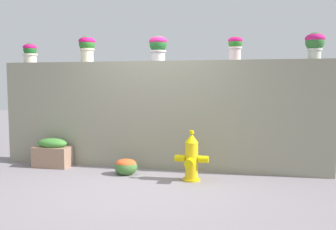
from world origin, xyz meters
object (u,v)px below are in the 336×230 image
(potted_plant_2, at_px, (158,46))
(flower_bush_left, at_px, (126,166))
(potted_plant_1, at_px, (87,46))
(potted_plant_0, at_px, (30,52))
(planter_box, at_px, (53,153))
(potted_plant_3, at_px, (235,45))
(potted_plant_4, at_px, (315,43))
(fire_hydrant, at_px, (191,159))

(potted_plant_2, distance_m, flower_bush_left, 2.08)
(potted_plant_1, xyz_separation_m, flower_bush_left, (0.91, -0.58, -1.98))
(potted_plant_0, distance_m, planter_box, 1.94)
(potted_plant_3, distance_m, potted_plant_4, 1.21)
(potted_plant_1, bearing_deg, potted_plant_0, 179.71)
(potted_plant_0, relative_size, potted_plant_1, 0.79)
(potted_plant_1, height_order, potted_plant_4, potted_plant_1)
(potted_plant_2, bearing_deg, fire_hydrant, -45.59)
(potted_plant_3, height_order, flower_bush_left, potted_plant_3)
(potted_plant_0, height_order, potted_plant_2, potted_plant_2)
(potted_plant_2, height_order, planter_box, potted_plant_2)
(potted_plant_0, xyz_separation_m, flower_bush_left, (2.05, -0.59, -1.91))
(potted_plant_3, relative_size, fire_hydrant, 0.51)
(fire_hydrant, distance_m, planter_box, 2.56)
(potted_plant_3, height_order, fire_hydrant, potted_plant_3)
(potted_plant_0, bearing_deg, planter_box, -30.27)
(potted_plant_3, bearing_deg, potted_plant_0, 179.82)
(potted_plant_4, height_order, flower_bush_left, potted_plant_4)
(potted_plant_1, distance_m, potted_plant_2, 1.31)
(fire_hydrant, xyz_separation_m, flower_bush_left, (-1.09, 0.14, -0.20))
(potted_plant_0, height_order, fire_hydrant, potted_plant_0)
(fire_hydrant, relative_size, planter_box, 1.20)
(planter_box, bearing_deg, potted_plant_0, 149.73)
(potted_plant_2, xyz_separation_m, flower_bush_left, (-0.40, -0.57, -1.96))
(potted_plant_0, relative_size, potted_plant_4, 0.89)
(planter_box, bearing_deg, flower_bush_left, -9.10)
(potted_plant_1, height_order, flower_bush_left, potted_plant_1)
(potted_plant_2, height_order, fire_hydrant, potted_plant_2)
(planter_box, bearing_deg, fire_hydrant, -8.25)
(potted_plant_4, xyz_separation_m, fire_hydrant, (-1.81, -0.71, -1.76))
(potted_plant_4, distance_m, planter_box, 4.73)
(potted_plant_0, bearing_deg, flower_bush_left, -16.01)
(potted_plant_1, relative_size, potted_plant_3, 1.18)
(potted_plant_1, xyz_separation_m, potted_plant_2, (1.31, -0.01, -0.02))
(fire_hydrant, relative_size, flower_bush_left, 2.04)
(flower_bush_left, height_order, planter_box, planter_box)
(potted_plant_2, relative_size, potted_plant_4, 1.06)
(potted_plant_4, bearing_deg, potted_plant_1, 179.88)
(fire_hydrant, distance_m, flower_bush_left, 1.12)
(potted_plant_1, height_order, planter_box, potted_plant_1)
(potted_plant_3, distance_m, fire_hydrant, 1.97)
(potted_plant_3, relative_size, potted_plant_4, 0.95)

